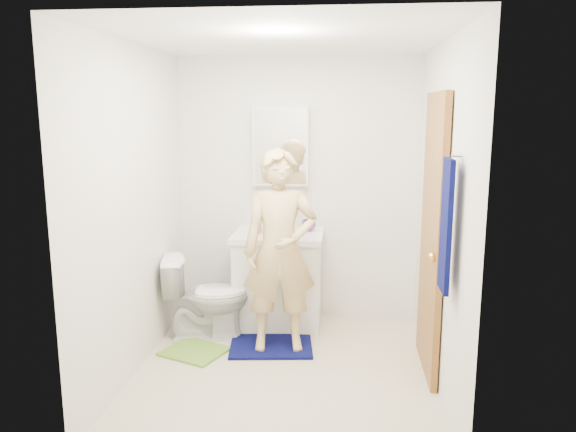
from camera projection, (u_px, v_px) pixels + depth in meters
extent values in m
cube|color=beige|center=(284.00, 371.00, 4.22)|extent=(2.20, 2.40, 0.02)
cube|color=white|center=(284.00, 37.00, 3.77)|extent=(2.20, 2.40, 0.02)
cube|color=silver|center=(298.00, 190.00, 5.18)|extent=(2.20, 0.02, 2.40)
cube|color=silver|center=(258.00, 257.00, 2.81)|extent=(2.20, 0.02, 2.40)
cube|color=silver|center=(133.00, 211.00, 4.10)|extent=(0.02, 2.40, 2.40)
cube|color=silver|center=(443.00, 216.00, 3.89)|extent=(0.02, 2.40, 2.40)
cube|color=white|center=(278.00, 282.00, 5.05)|extent=(0.75, 0.55, 0.80)
cube|color=white|center=(278.00, 236.00, 4.97)|extent=(0.79, 0.59, 0.05)
cylinder|color=white|center=(278.00, 234.00, 4.97)|extent=(0.40, 0.40, 0.03)
cylinder|color=silver|center=(280.00, 222.00, 5.13)|extent=(0.03, 0.03, 0.12)
cube|color=white|center=(281.00, 146.00, 5.05)|extent=(0.50, 0.12, 0.70)
cube|color=white|center=(280.00, 147.00, 4.99)|extent=(0.46, 0.01, 0.66)
cube|color=#A0662C|center=(432.00, 236.00, 4.07)|extent=(0.05, 0.80, 2.05)
sphere|color=gold|center=(433.00, 257.00, 3.77)|extent=(0.07, 0.07, 0.07)
cube|color=#070B45|center=(446.00, 226.00, 3.33)|extent=(0.03, 0.24, 0.80)
cylinder|color=silver|center=(457.00, 155.00, 3.24)|extent=(0.06, 0.02, 0.02)
imported|color=white|center=(206.00, 296.00, 4.79)|extent=(0.76, 0.52, 0.71)
cube|color=#070B45|center=(271.00, 346.00, 4.61)|extent=(0.72, 0.55, 0.02)
cube|color=#6CA035|center=(195.00, 351.00, 4.52)|extent=(0.59, 0.55, 0.02)
imported|color=#C66A5C|center=(257.00, 223.00, 4.94)|extent=(0.09, 0.09, 0.19)
imported|color=#74397E|center=(309.00, 225.00, 5.05)|extent=(0.16, 0.16, 0.10)
imported|color=#D8B679|center=(280.00, 251.00, 4.43)|extent=(0.64, 0.47, 1.61)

